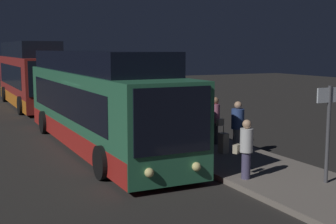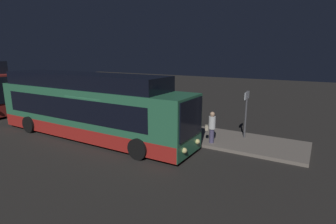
{
  "view_description": "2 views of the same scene",
  "coord_description": "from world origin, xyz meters",
  "px_view_note": "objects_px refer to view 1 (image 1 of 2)",
  "views": [
    {
      "loc": [
        15.65,
        -5.15,
        3.64
      ],
      "look_at": [
        3.88,
        0.59,
        1.86
      ],
      "focal_mm": 50.0,
      "sensor_mm": 36.0,
      "label": 1
    },
    {
      "loc": [
        10.08,
        -9.95,
        4.6
      ],
      "look_at": [
        3.88,
        0.59,
        1.86
      ],
      "focal_mm": 28.0,
      "sensor_mm": 36.0,
      "label": 2
    }
  ],
  "objects_px": {
    "passenger_waiting": "(246,147)",
    "passenger_with_bags": "(215,118)",
    "passenger_boarding": "(238,125)",
    "bus_second": "(30,77)",
    "suitcase": "(223,143)",
    "sign_post": "(328,122)",
    "bus_lead": "(97,104)"
  },
  "relations": [
    {
      "from": "passenger_boarding",
      "to": "passenger_with_bags",
      "type": "distance_m",
      "value": 1.4
    },
    {
      "from": "bus_lead",
      "to": "suitcase",
      "type": "height_order",
      "value": "bus_lead"
    },
    {
      "from": "bus_lead",
      "to": "bus_second",
      "type": "height_order",
      "value": "bus_second"
    },
    {
      "from": "passenger_with_bags",
      "to": "sign_post",
      "type": "xyz_separation_m",
      "value": [
        5.54,
        -0.03,
        0.66
      ]
    },
    {
      "from": "bus_lead",
      "to": "passenger_with_bags",
      "type": "bearing_deg",
      "value": 60.59
    },
    {
      "from": "passenger_with_bags",
      "to": "sign_post",
      "type": "bearing_deg",
      "value": 79.08
    },
    {
      "from": "passenger_waiting",
      "to": "passenger_with_bags",
      "type": "xyz_separation_m",
      "value": [
        -4.28,
        1.69,
        0.08
      ]
    },
    {
      "from": "bus_lead",
      "to": "suitcase",
      "type": "distance_m",
      "value": 4.93
    },
    {
      "from": "passenger_waiting",
      "to": "sign_post",
      "type": "distance_m",
      "value": 2.21
    },
    {
      "from": "passenger_with_bags",
      "to": "suitcase",
      "type": "distance_m",
      "value": 1.59
    },
    {
      "from": "bus_second",
      "to": "suitcase",
      "type": "distance_m",
      "value": 17.75
    },
    {
      "from": "bus_second",
      "to": "passenger_boarding",
      "type": "relative_size",
      "value": 6.48
    },
    {
      "from": "passenger_waiting",
      "to": "suitcase",
      "type": "distance_m",
      "value": 3.19
    },
    {
      "from": "bus_second",
      "to": "suitcase",
      "type": "height_order",
      "value": "bus_second"
    },
    {
      "from": "bus_second",
      "to": "passenger_waiting",
      "type": "height_order",
      "value": "bus_second"
    },
    {
      "from": "bus_lead",
      "to": "passenger_boarding",
      "type": "height_order",
      "value": "bus_lead"
    },
    {
      "from": "passenger_boarding",
      "to": "suitcase",
      "type": "relative_size",
      "value": 1.88
    },
    {
      "from": "bus_second",
      "to": "sign_post",
      "type": "relative_size",
      "value": 4.37
    },
    {
      "from": "passenger_waiting",
      "to": "passenger_with_bags",
      "type": "height_order",
      "value": "passenger_with_bags"
    },
    {
      "from": "bus_lead",
      "to": "passenger_with_bags",
      "type": "height_order",
      "value": "bus_lead"
    },
    {
      "from": "passenger_boarding",
      "to": "suitcase",
      "type": "bearing_deg",
      "value": -35.66
    },
    {
      "from": "bus_lead",
      "to": "suitcase",
      "type": "relative_size",
      "value": 13.69
    },
    {
      "from": "bus_lead",
      "to": "bus_second",
      "type": "relative_size",
      "value": 1.12
    },
    {
      "from": "passenger_boarding",
      "to": "sign_post",
      "type": "height_order",
      "value": "sign_post"
    },
    {
      "from": "bus_second",
      "to": "suitcase",
      "type": "relative_size",
      "value": 12.21
    },
    {
      "from": "passenger_boarding",
      "to": "bus_second",
      "type": "bearing_deg",
      "value": -110.57
    },
    {
      "from": "passenger_with_bags",
      "to": "passenger_waiting",
      "type": "bearing_deg",
      "value": 57.78
    },
    {
      "from": "passenger_boarding",
      "to": "passenger_waiting",
      "type": "height_order",
      "value": "passenger_boarding"
    },
    {
      "from": "passenger_waiting",
      "to": "sign_post",
      "type": "xyz_separation_m",
      "value": [
        1.25,
        1.67,
        0.74
      ]
    },
    {
      "from": "sign_post",
      "to": "bus_lead",
      "type": "bearing_deg",
      "value": -153.81
    },
    {
      "from": "suitcase",
      "to": "passenger_with_bags",
      "type": "bearing_deg",
      "value": 159.15
    },
    {
      "from": "suitcase",
      "to": "sign_post",
      "type": "relative_size",
      "value": 0.36
    }
  ]
}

